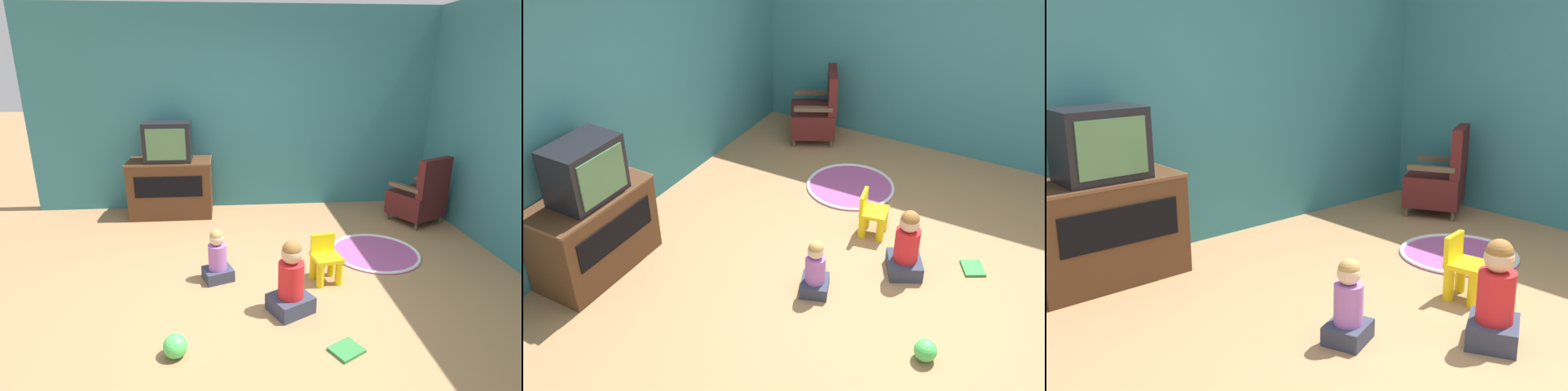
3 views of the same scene
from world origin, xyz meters
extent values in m
plane|color=#9E754C|center=(0.00, 0.00, 0.00)|extent=(30.00, 30.00, 0.00)
cube|color=teal|center=(-0.16, 2.50, 1.37)|extent=(5.68, 0.12, 2.73)
cube|color=#4C2D19|center=(-1.10, 2.15, 0.38)|extent=(1.08, 0.54, 0.77)
cube|color=brown|center=(-1.10, 2.15, 0.76)|extent=(1.10, 0.56, 0.02)
cube|color=black|center=(-1.10, 1.87, 0.48)|extent=(0.86, 0.01, 0.28)
cube|color=black|center=(-1.10, 2.11, 1.02)|extent=(0.60, 0.39, 0.51)
cube|color=#47754C|center=(-1.10, 1.91, 1.02)|extent=(0.49, 0.02, 0.40)
cylinder|color=brown|center=(2.21, 1.92, 0.05)|extent=(0.04, 0.04, 0.10)
cylinder|color=brown|center=(1.79, 1.71, 0.05)|extent=(0.04, 0.04, 0.10)
cylinder|color=brown|center=(2.42, 1.52, 0.05)|extent=(0.04, 0.04, 0.10)
cylinder|color=brown|center=(2.00, 1.30, 0.05)|extent=(0.04, 0.04, 0.10)
cube|color=#4C1919|center=(2.11, 1.61, 0.25)|extent=(0.74, 0.73, 0.31)
cube|color=#4C1919|center=(2.21, 1.41, 0.65)|extent=(0.52, 0.33, 0.48)
cube|color=brown|center=(2.32, 1.72, 0.51)|extent=(0.27, 0.44, 0.05)
cube|color=brown|center=(1.89, 1.50, 0.51)|extent=(0.27, 0.44, 0.05)
cylinder|color=yellow|center=(0.50, 0.08, 0.13)|extent=(0.07, 0.07, 0.27)
cylinder|color=yellow|center=(0.69, 0.11, 0.13)|extent=(0.07, 0.07, 0.27)
cylinder|color=yellow|center=(0.47, 0.25, 0.13)|extent=(0.07, 0.07, 0.27)
cylinder|color=yellow|center=(0.66, 0.29, 0.13)|extent=(0.07, 0.07, 0.27)
cube|color=yellow|center=(0.58, 0.18, 0.25)|extent=(0.30, 0.29, 0.04)
cube|color=yellow|center=(0.56, 0.29, 0.36)|extent=(0.24, 0.08, 0.18)
cylinder|color=#A54C8C|center=(1.26, 0.72, 0.01)|extent=(0.97, 0.97, 0.01)
torus|color=silver|center=(1.26, 0.72, 0.01)|extent=(0.97, 0.97, 0.04)
cube|color=#33384C|center=(0.17, -0.28, 0.07)|extent=(0.43, 0.41, 0.14)
cylinder|color=red|center=(0.17, -0.28, 0.30)|extent=(0.22, 0.22, 0.31)
sphere|color=#D8AD8C|center=(0.17, -0.28, 0.54)|extent=(0.18, 0.18, 0.18)
sphere|color=olive|center=(0.17, -0.28, 0.57)|extent=(0.16, 0.16, 0.16)
cube|color=#33384C|center=(-0.45, 0.30, 0.06)|extent=(0.33, 0.31, 0.12)
cylinder|color=#A566BF|center=(-0.45, 0.30, 0.24)|extent=(0.17, 0.17, 0.25)
sphere|color=beige|center=(-0.45, 0.30, 0.43)|extent=(0.14, 0.14, 0.14)
sphere|color=tan|center=(-0.45, 0.30, 0.46)|extent=(0.13, 0.13, 0.13)
camera|label=1|loc=(-0.33, -3.23, 2.01)|focal=28.00mm
camera|label=2|loc=(-4.07, -1.40, 3.53)|focal=42.00mm
camera|label=3|loc=(-2.81, -1.99, 1.77)|focal=42.00mm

